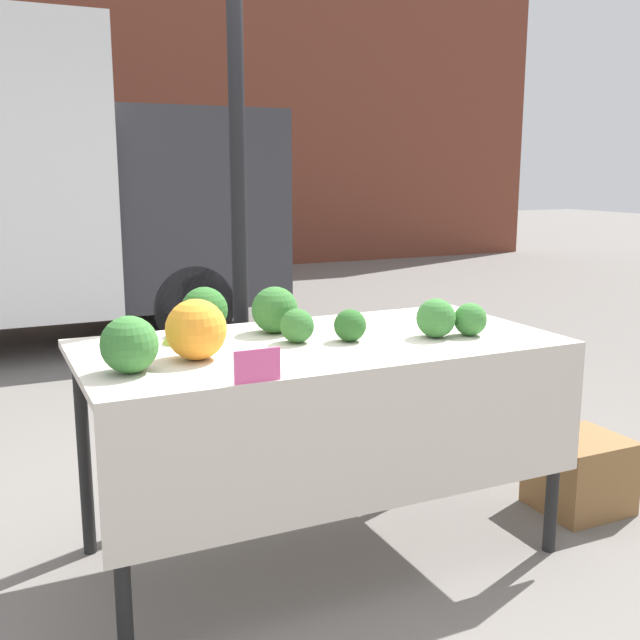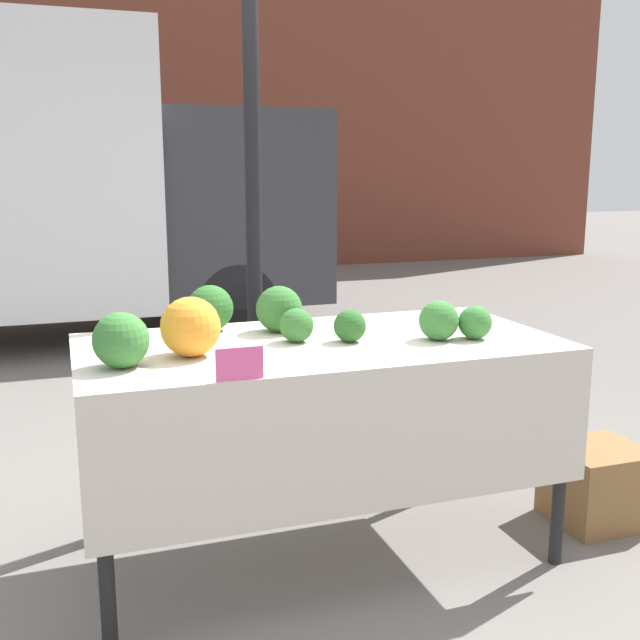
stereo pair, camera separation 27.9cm
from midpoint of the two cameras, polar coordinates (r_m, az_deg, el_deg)
The scene contains 15 objects.
ground_plane at distance 3.12m, azimuth 2.68°, elevation -17.23°, with size 40.00×40.00×0.00m, color slate.
building_facade at distance 11.53m, azimuth -14.64°, elevation 18.65°, with size 16.00×0.60×6.05m.
tent_pole at distance 3.37m, azimuth -2.72°, elevation 7.94°, with size 0.07×0.07×2.58m.
market_table at distance 2.78m, azimuth 3.34°, elevation -4.11°, with size 1.78×0.88×0.86m.
orange_cauliflower at distance 2.57m, azimuth -6.80°, elevation -0.55°, with size 0.21×0.21×0.21m.
romanesco_head at distance 2.84m, azimuth -7.45°, elevation -0.25°, with size 0.16×0.16×0.13m.
broccoli_head_0 at distance 2.92m, azimuth 14.44°, elevation -0.21°, with size 0.13×0.13×0.13m.
broccoli_head_1 at distance 2.46m, azimuth -11.82°, elevation -1.55°, with size 0.18×0.18×0.18m.
broccoli_head_2 at distance 2.77m, azimuth 1.07°, elevation -0.44°, with size 0.13×0.13×0.13m.
broccoli_head_3 at distance 2.86m, azimuth 11.81°, elevation -0.06°, with size 0.15×0.15×0.15m.
broccoli_head_4 at distance 2.79m, azimuth 5.16°, elevation -0.48°, with size 0.12×0.12×0.12m.
broccoli_head_5 at distance 2.95m, azimuth -0.44°, elevation 0.82°, with size 0.18×0.18×0.18m.
broccoli_head_6 at distance 2.98m, azimuth -5.73°, elevation 0.88°, with size 0.18×0.18×0.18m.
price_sign at distance 2.27m, azimuth -2.66°, elevation -3.40°, with size 0.15×0.01×0.10m.
produce_crate at distance 3.54m, azimuth 22.55°, elevation -11.52°, with size 0.37×0.35×0.33m.
Camera 2 is at (-0.90, -2.59, 1.49)m, focal length 42.00 mm.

